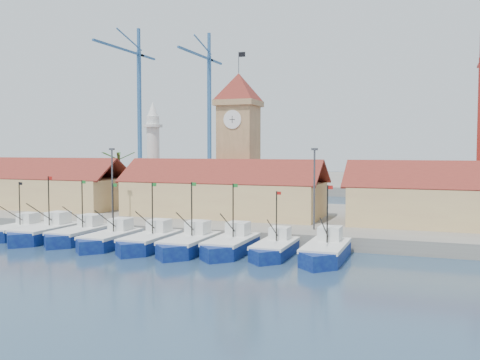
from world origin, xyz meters
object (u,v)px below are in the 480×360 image
at_px(boat_0, 15,232).
at_px(clock_tower, 239,138).
at_px(minaret, 153,153).
at_px(boat_4, 148,242).

height_order(boat_0, clock_tower, clock_tower).
relative_size(boat_0, clock_tower, 0.40).
xyz_separation_m(clock_tower, minaret, (-15.00, 2.00, -2.23)).
bearing_deg(boat_0, boat_4, -3.58).
relative_size(boat_4, minaret, 0.59).
bearing_deg(boat_0, clock_tower, 49.06).
xyz_separation_m(boat_0, minaret, (4.66, 24.68, 9.02)).
bearing_deg(minaret, boat_0, -100.70).
distance_m(boat_0, minaret, 26.68).
height_order(boat_0, boat_4, boat_4).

